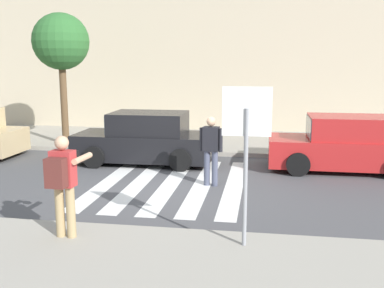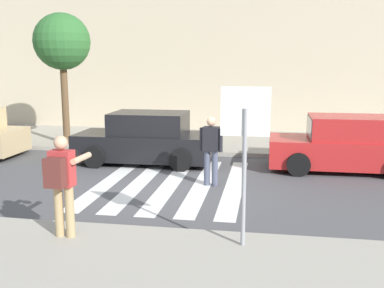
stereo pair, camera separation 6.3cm
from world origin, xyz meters
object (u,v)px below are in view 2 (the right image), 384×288
object	(u,v)px
photographer_with_backpack	(62,178)
pedestrian_crossing	(211,147)
stop_sign	(245,132)
parked_car_black	(146,139)
street_tree_west	(62,43)
parked_car_red	(345,145)

from	to	relation	value
photographer_with_backpack	pedestrian_crossing	world-z (taller)	photographer_with_backpack
stop_sign	photographer_with_backpack	distance (m)	3.09
parked_car_black	street_tree_west	size ratio (longest dim) A/B	0.90
parked_car_black	pedestrian_crossing	bearing A→B (deg)	-44.04
photographer_with_backpack	pedestrian_crossing	xyz separation A→B (m)	(1.97, 4.04, -0.19)
street_tree_west	stop_sign	bearing A→B (deg)	-49.94
stop_sign	parked_car_red	xyz separation A→B (m)	(2.51, 6.04, -1.26)
stop_sign	parked_car_black	size ratio (longest dim) A/B	0.62
pedestrian_crossing	street_tree_west	world-z (taller)	street_tree_west
parked_car_black	parked_car_red	xyz separation A→B (m)	(5.76, -0.00, 0.00)
pedestrian_crossing	parked_car_red	bearing A→B (deg)	31.64
photographer_with_backpack	street_tree_west	xyz separation A→B (m)	(-3.72, 8.12, 2.50)
photographer_with_backpack	parked_car_red	bearing A→B (deg)	48.50
pedestrian_crossing	parked_car_black	world-z (taller)	pedestrian_crossing
stop_sign	street_tree_west	size ratio (longest dim) A/B	0.56
parked_car_red	street_tree_west	world-z (taller)	street_tree_west
photographer_with_backpack	parked_car_black	distance (m)	6.23
pedestrian_crossing	parked_car_black	bearing A→B (deg)	135.96
stop_sign	photographer_with_backpack	xyz separation A→B (m)	(-2.98, -0.16, -0.82)
pedestrian_crossing	parked_car_red	world-z (taller)	pedestrian_crossing
stop_sign	street_tree_west	distance (m)	10.53
pedestrian_crossing	street_tree_west	bearing A→B (deg)	144.32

